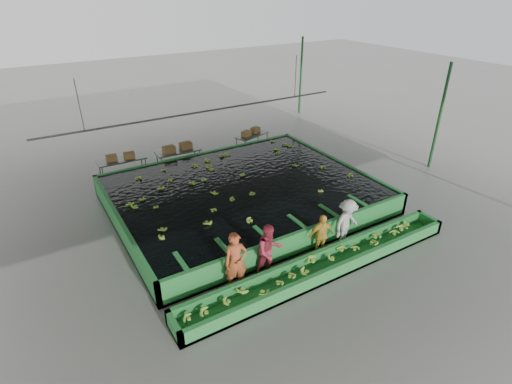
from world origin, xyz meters
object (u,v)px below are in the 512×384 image
sorting_trough (324,266)px  worker_d (347,223)px  worker_b (269,251)px  flotation_tank (243,194)px  packing_table_mid (179,160)px  packing_table_left (123,169)px  worker_a (236,262)px  box_stack_left (121,159)px  worker_c (321,235)px  packing_table_right (252,142)px  box_stack_right (251,134)px  box_stack_mid (178,151)px

sorting_trough → worker_d: worker_d is taller
worker_b → worker_d: size_ratio=1.03×
flotation_tank → packing_table_mid: 4.74m
sorting_trough → packing_table_left: (-3.52, 10.07, 0.24)m
worker_a → box_stack_left: worker_a is taller
worker_a → packing_table_left: worker_a is taller
worker_c → packing_table_mid: worker_c is taller
box_stack_left → worker_c: bearing=-66.3°
worker_b → worker_c: bearing=2.8°
worker_b → worker_d: 3.13m
packing_table_right → box_stack_right: size_ratio=1.51×
worker_c → flotation_tank: bearing=106.6°
packing_table_mid → box_stack_left: bearing=173.8°
sorting_trough → packing_table_right: packing_table_right is taller
packing_table_right → box_stack_mid: box_stack_mid is taller
packing_table_left → box_stack_mid: 2.63m
flotation_tank → packing_table_right: flotation_tank is taller
box_stack_mid → box_stack_right: box_stack_mid is taller
flotation_tank → packing_table_left: size_ratio=4.69×
worker_d → box_stack_right: worker_d is taller
worker_b → box_stack_right: 10.56m
packing_table_right → box_stack_right: box_stack_right is taller
packing_table_mid → box_stack_left: 2.69m
box_stack_left → box_stack_mid: 2.63m
worker_d → worker_a: bearing=167.3°
worker_c → packing_table_mid: size_ratio=0.72×
worker_c → worker_d: bearing=10.1°
box_stack_right → worker_a: bearing=-122.8°
packing_table_mid → box_stack_left: (-2.63, 0.29, 0.49)m
worker_b → box_stack_mid: (0.58, 8.92, 0.07)m
sorting_trough → worker_d: 1.89m
packing_table_left → box_stack_left: (-0.05, -0.04, 0.49)m
worker_d → box_stack_right: bearing=66.7°
flotation_tank → box_stack_left: bearing=125.9°
worker_b → packing_table_left: 9.49m
packing_table_mid → box_stack_mid: (-0.02, -0.02, 0.48)m
packing_table_mid → packing_table_right: 4.33m
packing_table_left → worker_a: bearing=-84.8°
worker_c → packing_table_right: size_ratio=0.80×
worker_c → box_stack_right: worker_c is taller
worker_b → box_stack_left: (-2.03, 9.23, 0.08)m
worker_a → box_stack_mid: worker_a is taller
flotation_tank → box_stack_mid: (-0.96, 4.62, 0.51)m
sorting_trough → worker_a: bearing=163.4°
sorting_trough → box_stack_mid: bearing=95.6°
flotation_tank → worker_a: worker_a is taller
flotation_tank → sorting_trough: 5.10m
worker_a → packing_table_left: 9.32m
worker_a → worker_b: bearing=11.7°
worker_b → packing_table_right: (4.92, 9.29, -0.46)m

